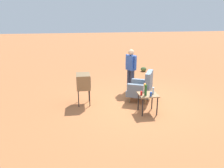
# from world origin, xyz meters

# --- Properties ---
(ground_plane) EXTENTS (60.00, 60.00, 0.00)m
(ground_plane) POSITION_xyz_m (0.00, 0.00, 0.00)
(ground_plane) COLOR #B76B3D
(armchair) EXTENTS (1.03, 1.04, 1.06)m
(armchair) POSITION_xyz_m (-0.14, 0.09, 0.50)
(armchair) COLOR #937047
(armchair) RESTS_ON ground
(side_table) EXTENTS (0.56, 0.56, 0.60)m
(side_table) POSITION_xyz_m (0.81, -0.03, 0.51)
(side_table) COLOR black
(side_table) RESTS_ON ground
(tv_on_stand) EXTENTS (0.61, 0.46, 1.03)m
(tv_on_stand) POSITION_xyz_m (-0.21, -1.89, 0.78)
(tv_on_stand) COLOR black
(tv_on_stand) RESTS_ON ground
(person_standing) EXTENTS (0.51, 0.36, 1.64)m
(person_standing) POSITION_xyz_m (-1.19, -0.05, 0.94)
(person_standing) COLOR #2D3347
(person_standing) RESTS_ON ground
(bottle_wine_green) EXTENTS (0.07, 0.07, 0.32)m
(bottle_wine_green) POSITION_xyz_m (0.90, -0.14, 0.76)
(bottle_wine_green) COLOR #1E5623
(bottle_wine_green) RESTS_ON side_table
(soda_can_red) EXTENTS (0.07, 0.07, 0.12)m
(soda_can_red) POSITION_xyz_m (0.87, -0.25, 0.66)
(soda_can_red) COLOR red
(soda_can_red) RESTS_ON side_table
(bottle_short_clear) EXTENTS (0.06, 0.06, 0.20)m
(bottle_short_clear) POSITION_xyz_m (0.80, 0.14, 0.70)
(bottle_short_clear) COLOR silver
(bottle_short_clear) RESTS_ON side_table
(soda_can_blue) EXTENTS (0.07, 0.07, 0.12)m
(soda_can_blue) POSITION_xyz_m (0.99, 0.00, 0.66)
(soda_can_blue) COLOR blue
(soda_can_blue) RESTS_ON side_table
(flower_vase) EXTENTS (0.15, 0.10, 0.27)m
(flower_vase) POSITION_xyz_m (0.58, -0.06, 0.75)
(flower_vase) COLOR silver
(flower_vase) RESTS_ON side_table
(shrub_mid) EXTENTS (0.30, 0.30, 0.23)m
(shrub_mid) POSITION_xyz_m (-4.13, 1.42, 0.12)
(shrub_mid) COLOR #516B38
(shrub_mid) RESTS_ON ground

